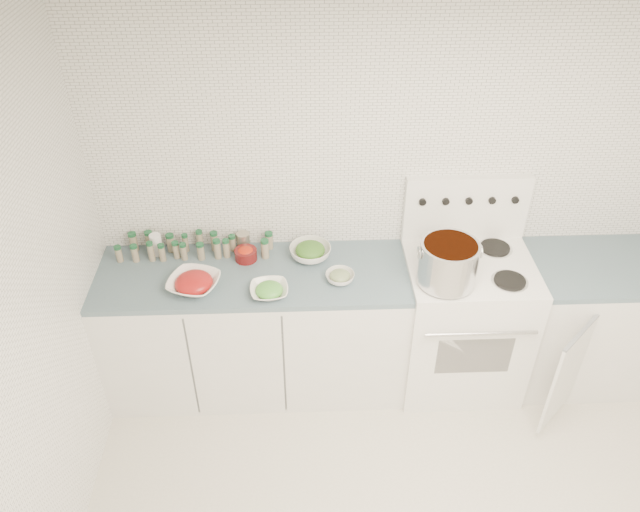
{
  "coord_description": "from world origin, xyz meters",
  "views": [
    {
      "loc": [
        -0.53,
        -1.71,
        3.2
      ],
      "look_at": [
        -0.42,
        1.14,
        1.05
      ],
      "focal_mm": 35.0,
      "sensor_mm": 36.0,
      "label": 1
    }
  ],
  "objects_px": {
    "stock_pot": "(448,261)",
    "bowl_tomato": "(194,283)",
    "stove": "(462,318)",
    "bowl_snowpea": "(269,290)"
  },
  "relations": [
    {
      "from": "stove",
      "to": "bowl_snowpea",
      "type": "distance_m",
      "value": 1.29
    },
    {
      "from": "stock_pot",
      "to": "bowl_snowpea",
      "type": "relative_size",
      "value": 1.51
    },
    {
      "from": "bowl_tomato",
      "to": "bowl_snowpea",
      "type": "bearing_deg",
      "value": -9.18
    },
    {
      "from": "stock_pot",
      "to": "bowl_snowpea",
      "type": "xyz_separation_m",
      "value": [
        -1.01,
        -0.03,
        -0.15
      ]
    },
    {
      "from": "stock_pot",
      "to": "bowl_tomato",
      "type": "height_order",
      "value": "stock_pot"
    },
    {
      "from": "stock_pot",
      "to": "bowl_tomato",
      "type": "bearing_deg",
      "value": 178.37
    },
    {
      "from": "stove",
      "to": "bowl_tomato",
      "type": "relative_size",
      "value": 3.81
    },
    {
      "from": "bowl_tomato",
      "to": "stock_pot",
      "type": "bearing_deg",
      "value": -1.63
    },
    {
      "from": "stove",
      "to": "bowl_tomato",
      "type": "height_order",
      "value": "stove"
    },
    {
      "from": "stove",
      "to": "bowl_tomato",
      "type": "bearing_deg",
      "value": -175.69
    }
  ]
}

